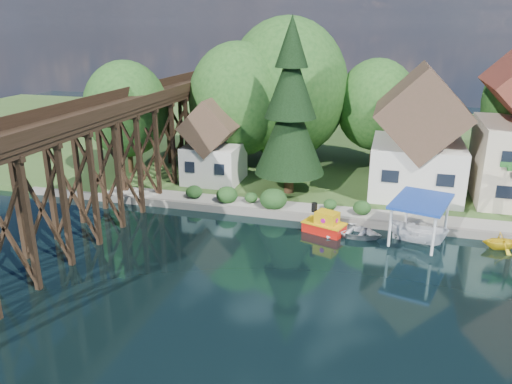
% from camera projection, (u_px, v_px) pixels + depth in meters
% --- Properties ---
extents(ground, '(140.00, 140.00, 0.00)m').
position_uv_depth(ground, '(302.00, 270.00, 31.23)').
color(ground, black).
rests_on(ground, ground).
extents(bank, '(140.00, 52.00, 0.50)m').
position_uv_depth(bank, '(351.00, 144.00, 62.18)').
color(bank, '#344E1F').
rests_on(bank, ground).
extents(seawall, '(60.00, 0.40, 0.62)m').
position_uv_depth(seawall, '(374.00, 224.00, 37.43)').
color(seawall, slate).
rests_on(seawall, ground).
extents(promenade, '(50.00, 2.60, 0.06)m').
position_uv_depth(promenade, '(401.00, 218.00, 38.04)').
color(promenade, gray).
rests_on(promenade, bank).
extents(trestle_bridge, '(4.12, 44.18, 9.30)m').
position_uv_depth(trestle_bridge, '(110.00, 151.00, 38.22)').
color(trestle_bridge, black).
rests_on(trestle_bridge, ground).
extents(house_left, '(7.64, 8.64, 11.02)m').
position_uv_depth(house_left, '(419.00, 141.00, 42.42)').
color(house_left, silver).
rests_on(house_left, bank).
extents(shed, '(5.09, 5.40, 7.85)m').
position_uv_depth(shed, '(214.00, 146.00, 45.98)').
color(shed, silver).
rests_on(shed, bank).
extents(bg_trees, '(49.90, 13.30, 10.57)m').
position_uv_depth(bg_trees, '(354.00, 103.00, 48.02)').
color(bg_trees, '#382314').
rests_on(bg_trees, bank).
extents(shrubs, '(15.76, 2.47, 1.70)m').
position_uv_depth(shrubs, '(267.00, 197.00, 40.43)').
color(shrubs, '#153C16').
rests_on(shrubs, bank).
extents(conifer, '(6.02, 6.02, 14.82)m').
position_uv_depth(conifer, '(291.00, 111.00, 41.59)').
color(conifer, '#382314').
rests_on(conifer, bank).
extents(tugboat, '(3.39, 2.56, 2.19)m').
position_uv_depth(tugboat, '(325.00, 224.00, 36.50)').
color(tugboat, red).
rests_on(tugboat, ground).
extents(boat_white_a, '(4.84, 3.96, 0.88)m').
position_uv_depth(boat_white_a, '(353.00, 230.00, 36.09)').
color(boat_white_a, silver).
rests_on(boat_white_a, ground).
extents(boat_canopy, '(4.63, 5.73, 3.22)m').
position_uv_depth(boat_canopy, '(419.00, 225.00, 34.52)').
color(boat_canopy, white).
rests_on(boat_canopy, ground).
extents(boat_yellow, '(2.96, 2.71, 1.32)m').
position_uv_depth(boat_yellow, '(502.00, 240.00, 33.91)').
color(boat_yellow, yellow).
rests_on(boat_yellow, ground).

